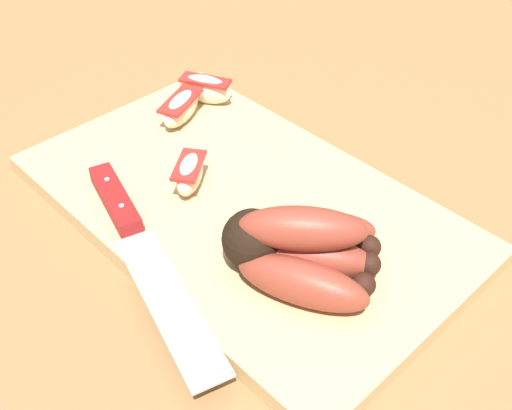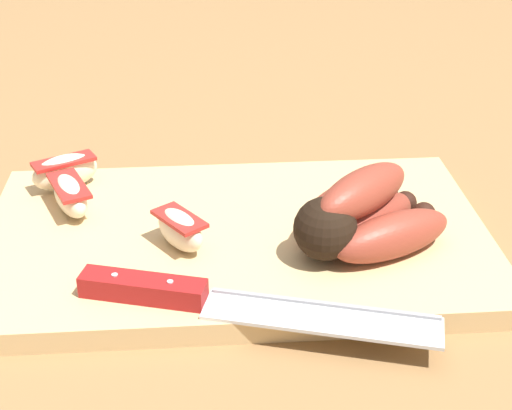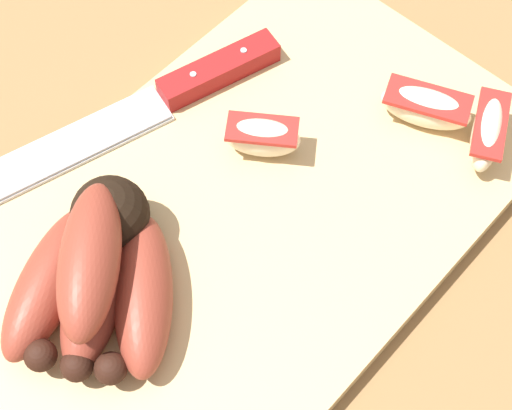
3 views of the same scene
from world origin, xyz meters
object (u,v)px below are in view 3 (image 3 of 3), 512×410
object	(u,v)px
chefs_knife	(165,98)
banana_bunch	(97,271)
apple_wedge_near	(426,107)
apple_wedge_middle	(262,137)
apple_wedge_far	(487,132)

from	to	relation	value
chefs_knife	banana_bunch	bearing A→B (deg)	30.47
apple_wedge_near	apple_wedge_middle	size ratio (longest dim) A/B	1.23
apple_wedge_far	apple_wedge_near	bearing A→B (deg)	-76.64
banana_bunch	chefs_knife	xyz separation A→B (m)	(-0.14, -0.08, -0.02)
banana_bunch	chefs_knife	world-z (taller)	banana_bunch
chefs_knife	apple_wedge_middle	distance (m)	0.09
chefs_knife	apple_wedge_near	world-z (taller)	apple_wedge_near
chefs_knife	apple_wedge_far	size ratio (longest dim) A/B	4.06
apple_wedge_far	banana_bunch	bearing A→B (deg)	-24.62
apple_wedge_middle	chefs_knife	bearing A→B (deg)	-77.69
banana_bunch	apple_wedge_near	distance (m)	0.27
apple_wedge_near	chefs_knife	bearing A→B (deg)	-52.06
banana_bunch	apple_wedge_far	world-z (taller)	banana_bunch
chefs_knife	apple_wedge_far	xyz separation A→B (m)	(-0.13, 0.20, 0.01)
apple_wedge_middle	banana_bunch	bearing A→B (deg)	-1.74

